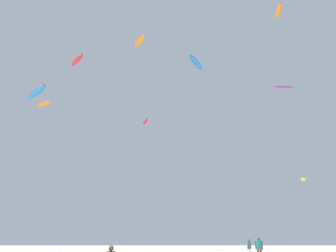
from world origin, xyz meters
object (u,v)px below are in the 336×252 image
object	(u,v)px
person_left	(249,247)
kite_aloft_9	(278,11)
kite_aloft_3	(43,104)
kite_aloft_8	(196,63)
person_midground	(258,247)
kite_aloft_6	(303,179)
kite_aloft_2	(283,87)
kite_aloft_7	(139,41)
kite_aloft_4	(77,60)
kite_aloft_5	(145,122)
kite_aloft_0	(36,92)

from	to	relation	value
person_left	kite_aloft_9	size ratio (longest dim) A/B	0.54
kite_aloft_3	kite_aloft_8	size ratio (longest dim) A/B	0.73
kite_aloft_8	person_midground	bearing A→B (deg)	-72.41
person_left	kite_aloft_6	xyz separation A→B (m)	(11.71, 16.37, 8.33)
kite_aloft_2	person_left	bearing A→B (deg)	-120.20
kite_aloft_9	person_left	bearing A→B (deg)	-154.48
person_midground	kite_aloft_7	xyz separation A→B (m)	(-10.82, 13.34, 25.94)
kite_aloft_4	kite_aloft_2	bearing A→B (deg)	39.74
kite_aloft_5	kite_aloft_8	size ratio (longest dim) A/B	0.56
kite_aloft_8	kite_aloft_9	xyz separation A→B (m)	(9.31, -4.66, 4.26)
kite_aloft_5	kite_aloft_9	bearing A→B (deg)	-45.96
person_left	kite_aloft_7	size ratio (longest dim) A/B	0.50
kite_aloft_0	kite_aloft_9	size ratio (longest dim) A/B	1.39
person_midground	kite_aloft_4	xyz separation A→B (m)	(-15.42, 0.94, 16.43)
kite_aloft_0	kite_aloft_8	distance (m)	19.29
kite_aloft_5	kite_aloft_7	xyz separation A→B (m)	(-0.35, -9.79, 8.28)
person_left	kite_aloft_4	world-z (taller)	kite_aloft_4
kite_aloft_6	kite_aloft_9	distance (m)	22.87
kite_aloft_9	kite_aloft_7	bearing A→B (deg)	156.96
person_left	kite_aloft_4	xyz separation A→B (m)	(-15.43, -2.52, 16.53)
kite_aloft_0	kite_aloft_9	world-z (taller)	kite_aloft_9
person_midground	kite_aloft_8	distance (m)	24.27
person_midground	kite_aloft_3	xyz separation A→B (m)	(-26.45, 22.80, 20.45)
kite_aloft_6	kite_aloft_8	bearing A→B (deg)	-149.56
kite_aloft_0	kite_aloft_6	xyz separation A→B (m)	(31.80, 15.86, -6.27)
person_midground	person_left	distance (m)	3.46
kite_aloft_4	kite_aloft_8	world-z (taller)	kite_aloft_8
person_midground	kite_aloft_2	world-z (taller)	kite_aloft_2
kite_aloft_6	kite_aloft_0	bearing A→B (deg)	-153.49
kite_aloft_2	kite_aloft_3	size ratio (longest dim) A/B	1.04
kite_aloft_4	kite_aloft_9	world-z (taller)	kite_aloft_9
kite_aloft_2	kite_aloft_6	bearing A→B (deg)	-88.61
person_midground	person_left	xyz separation A→B (m)	(0.01, 3.46, -0.11)
kite_aloft_4	person_left	bearing A→B (deg)	9.27
person_midground	kite_aloft_0	bearing A→B (deg)	-97.03
kite_aloft_4	kite_aloft_7	size ratio (longest dim) A/B	0.82
person_left	kite_aloft_7	bearing A→B (deg)	-7.69
kite_aloft_7	kite_aloft_0	bearing A→B (deg)	-134.63
kite_aloft_5	kite_aloft_7	world-z (taller)	kite_aloft_7
kite_aloft_0	kite_aloft_9	xyz separation A→B (m)	(25.92, 2.28, 11.17)
kite_aloft_4	kite_aloft_7	bearing A→B (deg)	69.64
kite_aloft_3	kite_aloft_5	distance (m)	16.23
kite_aloft_5	kite_aloft_7	distance (m)	12.83
kite_aloft_3	kite_aloft_6	distance (m)	40.20
kite_aloft_0	kite_aloft_4	bearing A→B (deg)	-33.08
person_midground	kite_aloft_3	distance (m)	40.47
kite_aloft_5	kite_aloft_3	bearing A→B (deg)	-178.83
kite_aloft_5	kite_aloft_9	size ratio (longest dim) A/B	0.87
kite_aloft_2	kite_aloft_9	bearing A→B (deg)	-108.61
person_midground	kite_aloft_2	xyz separation A→B (m)	(11.64, 23.43, 23.65)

